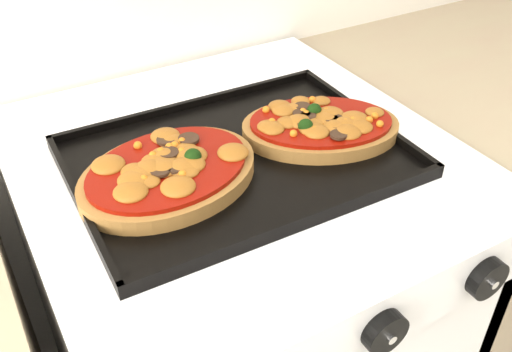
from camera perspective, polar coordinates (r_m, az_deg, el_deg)
stove at (r=1.13m, az=-1.66°, el=-16.65°), size 0.60×0.60×0.91m
control_panel at (r=0.66m, az=11.17°, el=-14.11°), size 0.60×0.02×0.09m
knob_center at (r=0.66m, az=12.75°, el=-14.98°), size 0.05×0.02×0.05m
knob_right at (r=0.75m, az=22.08°, el=-9.48°), size 0.06×0.02×0.06m
baking_tray at (r=0.78m, az=-1.85°, el=2.00°), size 0.45×0.33×0.02m
pizza_left at (r=0.73m, az=-8.75°, el=0.49°), size 0.27×0.22×0.04m
pizza_right at (r=0.82m, az=6.48°, el=5.08°), size 0.27×0.23×0.03m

